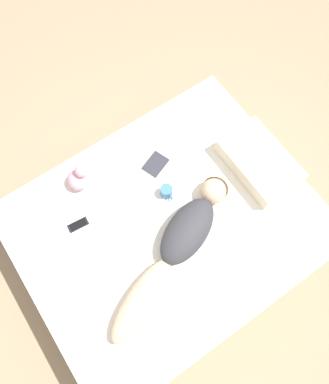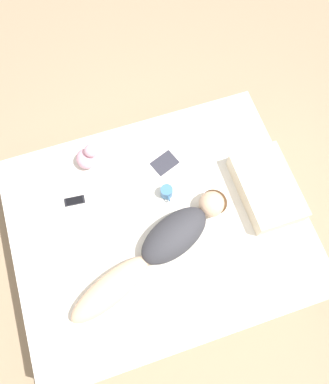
{
  "view_description": "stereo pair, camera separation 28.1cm",
  "coord_description": "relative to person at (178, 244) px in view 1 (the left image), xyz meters",
  "views": [
    {
      "loc": [
        0.62,
        -0.45,
        3.28
      ],
      "look_at": [
        -0.2,
        0.11,
        0.64
      ],
      "focal_mm": 35.0,
      "sensor_mm": 36.0,
      "label": 1
    },
    {
      "loc": [
        0.75,
        -0.2,
        3.28
      ],
      "look_at": [
        -0.2,
        0.11,
        0.64
      ],
      "focal_mm": 35.0,
      "sensor_mm": 36.0,
      "label": 2
    }
  ],
  "objects": [
    {
      "name": "person",
      "position": [
        0.0,
        0.0,
        0.0
      ],
      "size": [
        0.7,
        1.35,
        0.2
      ],
      "rotation": [
        0.0,
        0.0,
        0.39
      ],
      "color": "#DBB28E",
      "rests_on": "bed"
    },
    {
      "name": "plush_toy",
      "position": [
        -0.84,
        -0.33,
        0.0
      ],
      "size": [
        0.17,
        0.18,
        0.22
      ],
      "color": "#DB9EB2",
      "rests_on": "bed"
    },
    {
      "name": "open_magazine",
      "position": [
        -0.74,
        0.2,
        -0.09
      ],
      "size": [
        0.51,
        0.42,
        0.01
      ],
      "rotation": [
        0.0,
        0.0,
        0.36
      ],
      "color": "silver",
      "rests_on": "bed"
    },
    {
      "name": "cell_phone",
      "position": [
        -0.56,
        -0.52,
        -0.09
      ],
      "size": [
        0.08,
        0.16,
        0.01
      ],
      "rotation": [
        0.0,
        0.0,
        -0.1
      ],
      "color": "black",
      "rests_on": "bed"
    },
    {
      "name": "pillow",
      "position": [
        -0.18,
        0.89,
        -0.02
      ],
      "size": [
        0.62,
        0.39,
        0.15
      ],
      "color": "beige",
      "rests_on": "bed"
    },
    {
      "name": "coffee_mug",
      "position": [
        -0.39,
        0.17,
        -0.04
      ],
      "size": [
        0.13,
        0.09,
        0.1
      ],
      "color": "teal",
      "rests_on": "bed"
    },
    {
      "name": "bed",
      "position": [
        -0.2,
        0.04,
        -0.39
      ],
      "size": [
        1.81,
        2.22,
        0.59
      ],
      "color": "beige",
      "rests_on": "ground_plane"
    },
    {
      "name": "ground_plane",
      "position": [
        -0.2,
        0.04,
        -0.69
      ],
      "size": [
        12.0,
        12.0,
        0.0
      ],
      "primitive_type": "plane",
      "color": "#9E8466"
    }
  ]
}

